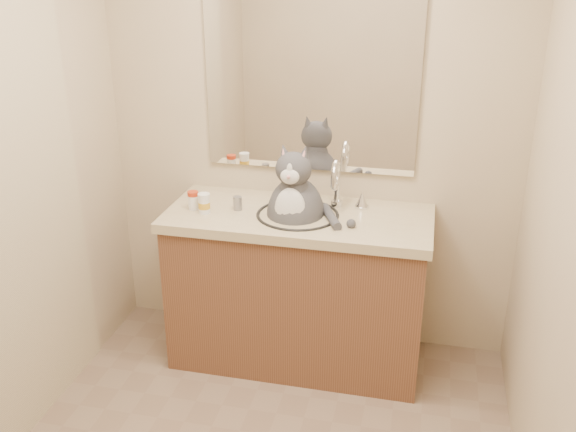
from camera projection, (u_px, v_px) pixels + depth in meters
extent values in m
cube|color=#C1B08E|center=(310.00, 131.00, 3.35)|extent=(2.20, 0.01, 2.40)
cube|color=brown|center=(298.00, 292.00, 3.40)|extent=(1.30, 0.55, 0.80)
cube|color=#BEB188|center=(298.00, 218.00, 3.24)|extent=(1.34, 0.59, 0.05)
torus|color=black|center=(298.00, 215.00, 3.21)|extent=(0.42, 0.42, 0.02)
ellipsoid|color=white|center=(298.00, 229.00, 3.24)|extent=(0.40, 0.40, 0.15)
cylinder|color=silver|center=(337.00, 188.00, 3.29)|extent=(0.03, 0.03, 0.18)
torus|color=silver|center=(336.00, 175.00, 3.20)|extent=(0.03, 0.16, 0.16)
cone|color=silver|center=(362.00, 199.00, 3.28)|extent=(0.06, 0.06, 0.08)
cube|color=white|center=(310.00, 84.00, 3.24)|extent=(1.10, 0.02, 0.90)
cube|color=#C6B896|center=(2.00, 236.00, 2.61)|extent=(0.01, 1.20, 1.90)
ellipsoid|color=#45454A|center=(296.00, 215.00, 3.23)|extent=(0.30, 0.33, 0.39)
ellipsoid|color=silver|center=(290.00, 212.00, 3.12)|extent=(0.16, 0.09, 0.25)
ellipsoid|color=#45454A|center=(294.00, 169.00, 3.09)|extent=(0.18, 0.16, 0.17)
ellipsoid|color=silver|center=(290.00, 177.00, 3.04)|extent=(0.09, 0.05, 0.08)
sphere|color=#D88C8C|center=(288.00, 177.00, 3.01)|extent=(0.02, 0.02, 0.02)
cone|color=#45454A|center=(284.00, 152.00, 3.09)|extent=(0.08, 0.06, 0.09)
cone|color=#45454A|center=(304.00, 153.00, 3.06)|extent=(0.08, 0.06, 0.09)
cylinder|color=#45454A|center=(331.00, 217.00, 3.14)|extent=(0.14, 0.26, 0.04)
cylinder|color=white|center=(193.00, 202.00, 3.27)|extent=(0.06, 0.06, 0.07)
cylinder|color=#B12E12|center=(193.00, 194.00, 3.25)|extent=(0.06, 0.06, 0.02)
cylinder|color=white|center=(204.00, 205.00, 3.22)|extent=(0.08, 0.08, 0.08)
cylinder|color=gold|center=(204.00, 205.00, 3.22)|extent=(0.08, 0.08, 0.03)
cylinder|color=white|center=(204.00, 196.00, 3.20)|extent=(0.08, 0.08, 0.02)
cylinder|color=gray|center=(238.00, 203.00, 3.26)|extent=(0.06, 0.06, 0.07)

